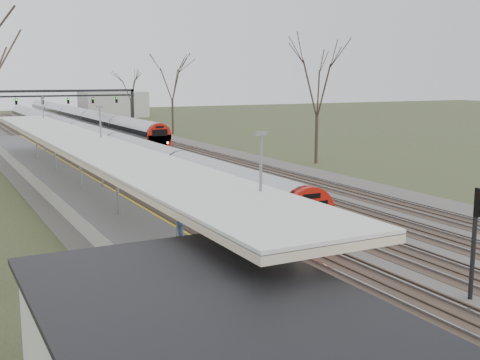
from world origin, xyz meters
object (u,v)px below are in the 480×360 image
Objects in this scene: passenger at (181,241)px; signal_post at (477,227)px; train_far at (79,117)px; train_near at (79,136)px.

signal_post reaches higher than passenger.
passenger is at bearing -100.08° from train_far.
signal_post is (8.44, -6.12, 0.91)m from passenger.
passenger is (-13.69, -77.01, 0.34)m from train_far.
passenger is at bearing -98.24° from train_near.
train_near is at bearing -2.58° from passenger.
train_far is 46.06× the size of passenger.
train_far is 78.22m from passenger.
passenger is at bearing 144.05° from signal_post.
train_near and train_far have the same top height.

